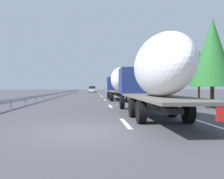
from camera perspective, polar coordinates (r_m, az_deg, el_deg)
ground_plane at (r=49.26m, az=-4.68°, el=-1.38°), size 260.00×260.00×0.00m
lane_stripe_0 at (r=11.45m, az=3.09°, el=-7.74°), size 3.20×0.20×0.01m
lane_stripe_1 at (r=21.53m, az=-0.40°, el=-3.85°), size 3.20×0.20×0.01m
lane_stripe_2 at (r=32.19m, az=-1.69°, el=-2.39°), size 3.20×0.20×0.01m
lane_stripe_3 at (r=42.92m, az=-2.34°, el=-1.65°), size 3.20×0.20×0.01m
lane_stripe_4 at (r=48.71m, az=-2.57°, el=-1.39°), size 3.20×0.20×0.01m
lane_stripe_5 at (r=63.58m, az=-2.97°, el=-0.94°), size 3.20×0.20×0.01m
lane_stripe_6 at (r=69.82m, az=-3.09°, el=-0.80°), size 3.20×0.20×0.01m
lane_stripe_7 at (r=67.62m, az=-3.05°, el=-0.85°), size 3.20×0.20×0.01m
lane_stripe_8 at (r=95.03m, az=-3.40°, el=-0.45°), size 3.20×0.20×0.01m
lane_stripe_9 at (r=99.24m, az=-3.44°, el=-0.40°), size 3.20×0.20×0.01m
edge_line_right at (r=54.50m, az=1.15°, el=-1.19°), size 110.00×0.20×0.01m
truck_lead at (r=31.91m, az=1.58°, el=1.78°), size 12.65×2.55×4.09m
truck_trailing at (r=13.72m, az=9.47°, el=3.73°), size 14.18×2.55×4.21m
car_white_van at (r=76.25m, az=-4.72°, el=0.03°), size 4.19×1.82×1.95m
car_silver_hatch at (r=85.91m, az=-4.35°, el=0.08°), size 4.35×1.82×1.92m
road_sign at (r=55.94m, az=2.24°, el=1.08°), size 0.10×0.90×3.14m
tree_0 at (r=58.01m, az=6.37°, el=2.76°), size 3.69×3.69×6.58m
tree_1 at (r=20.97m, az=22.09°, el=7.89°), size 3.30×3.30×7.02m
tree_2 at (r=63.76m, az=5.61°, el=2.96°), size 3.78×3.78×7.08m
tree_3 at (r=82.25m, az=2.19°, el=1.69°), size 2.67×2.67×5.24m
tree_4 at (r=32.05m, az=19.38°, el=4.79°), size 3.80×3.80×6.12m
tree_5 at (r=41.96m, az=11.63°, el=4.51°), size 2.55×2.55×7.52m
guardrail_median at (r=52.63m, az=-11.21°, el=-0.63°), size 94.00×0.10×0.76m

